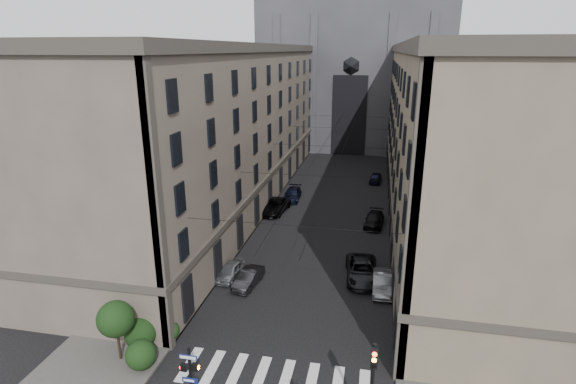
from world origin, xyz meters
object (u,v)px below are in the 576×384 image
Objects in this scene: car_left_midnear at (248,278)px; car_right_midnear at (362,270)px; car_right_far at (375,178)px; car_right_near at (382,282)px; pedestrian_signal_left at (190,376)px; car_left_far at (292,194)px; car_left_midfar at (274,206)px; car_right_midfar at (374,220)px; gothic_tower at (355,52)px; traffic_light_right at (373,379)px; car_left_near at (231,271)px.

car_right_midnear is (8.94, 2.90, 0.14)m from car_left_midnear.
car_right_far reaches higher than car_left_midnear.
car_right_near is at bearing -49.15° from car_right_midnear.
pedestrian_signal_left is 46.26m from car_right_far.
car_left_midnear is 22.07m from car_left_far.
pedestrian_signal_left is at bearing -78.51° from car_left_midfar.
pedestrian_signal_left is 18.26m from car_right_midnear.
car_right_midnear is at bearing -65.27° from car_left_far.
car_left_midnear is 17.97m from car_right_midfar.
car_left_midfar is 1.15× the size of car_left_far.
car_right_midnear is at bearing -85.44° from gothic_tower.
car_left_far is at bearing 83.29° from car_left_midfar.
car_right_midfar is (-0.88, 13.79, -0.03)m from car_right_near.
car_right_midnear is (10.75, -14.10, 0.01)m from car_left_midfar.
traffic_light_right is at bearing -83.93° from car_right_midfar.
traffic_light_right reaches higher than car_left_midfar.
traffic_light_right is 1.36× the size of car_left_near.
gothic_tower is 61.83m from car_left_near.
car_left_near is 10.93m from car_right_midnear.
car_right_far is at bearing -79.49° from gothic_tower.
car_right_midfar is at bearing -83.25° from gothic_tower.
car_right_far is at bearing 91.38° from car_right_near.
car_right_midnear is 1.47× the size of car_right_far.
car_right_far is (9.59, 31.99, 0.01)m from car_left_midnear.
car_left_far is (-0.64, 22.06, 0.06)m from car_left_midnear.
car_left_far is at bearing 106.85° from traffic_light_right.
car_right_midfar is (-0.28, 28.12, -2.62)m from traffic_light_right.
car_left_midfar is at bearing -122.09° from car_right_far.
car_left_midnear is at bearing -90.17° from car_left_far.
car_right_midfar is 16.86m from car_right_far.
car_left_midfar reaches higher than car_right_near.
pedestrian_signal_left is 9.18m from traffic_light_right.
car_left_midnear is 17.10m from car_left_midfar.
car_left_far reaches higher than car_right_near.
pedestrian_signal_left reaches higher than car_left_far.
gothic_tower is 14.78× the size of car_left_midnear.
car_left_far is at bearing 92.43° from pedestrian_signal_left.
traffic_light_right is 1.35× the size of car_right_far.
car_right_far is at bearing 79.13° from pedestrian_signal_left.
car_left_near is at bearing 100.58° from pedestrian_signal_left.
car_right_midnear is (4.55, -57.14, -17.02)m from gothic_tower.
car_right_midnear reaches higher than car_left_far.
car_left_midnear is 10.67m from car_right_near.
traffic_light_right is at bearing -74.97° from car_left_far.
car_left_near is (-11.80, 13.96, -2.64)m from traffic_light_right.
car_left_midnear is 33.39m from car_right_far.
gothic_tower is 12.59× the size of car_right_midfar.
car_left_near is 33.06m from car_right_far.
car_left_midfar reaches higher than car_left_far.
gothic_tower is at bearing 93.69° from car_left_midnear.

